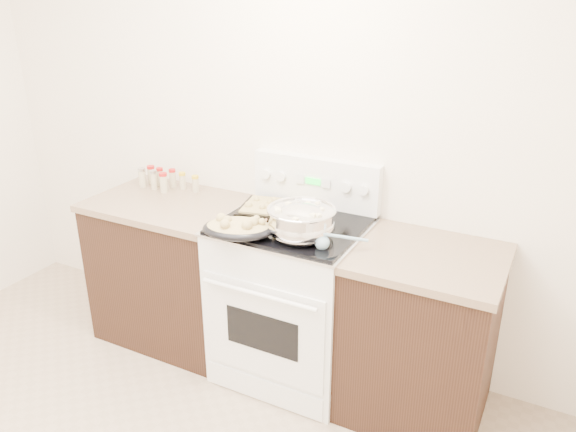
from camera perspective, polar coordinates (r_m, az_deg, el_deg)
The scene contains 9 objects.
counter_left at distance 3.61m, azimuth -11.37°, elevation -5.25°, with size 0.93×0.67×0.92m.
counter_right at distance 3.00m, azimuth 13.28°, elevation -11.63°, with size 0.73×0.67×0.92m.
kitchen_range at distance 3.19m, azimuth 0.46°, elevation -8.15°, with size 0.78×0.73×1.22m.
mixing_bowl at distance 2.78m, azimuth 1.37°, elevation -0.66°, with size 0.43×0.43×0.20m.
roasting_pan at distance 2.81m, azimuth -5.09°, elevation -1.18°, with size 0.43×0.36×0.12m.
baking_sheet at distance 3.13m, azimuth -0.93°, elevation 0.81°, with size 0.49×0.39×0.06m.
wooden_spoon at distance 2.91m, azimuth -3.35°, elevation -1.04°, with size 0.09×0.28×0.04m.
blue_ladle at distance 2.69m, azimuth 3.81°, elevation -2.65°, with size 0.23×0.17×0.09m.
spice_jars at distance 3.63m, azimuth -12.55°, elevation 3.70°, with size 0.40×0.15×0.13m.
Camera 1 is at (1.59, -1.02, 2.12)m, focal length 35.00 mm.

